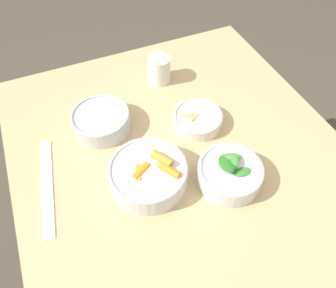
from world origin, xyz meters
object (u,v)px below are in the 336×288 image
(bowl_greens, at_px, (230,173))
(bowl_cookies, at_px, (198,119))
(bowl_carrots, at_px, (148,174))
(bowl_beans_hotdog, at_px, (101,121))
(ruler, at_px, (47,186))
(cup, at_px, (159,70))

(bowl_greens, xyz_separation_m, bowl_cookies, (0.20, -0.01, -0.01))
(bowl_greens, relative_size, bowl_cookies, 1.13)
(bowl_carrots, distance_m, bowl_greens, 0.20)
(bowl_beans_hotdog, xyz_separation_m, ruler, (-0.14, 0.18, -0.02))
(bowl_greens, distance_m, bowl_beans_hotdog, 0.38)
(bowl_cookies, height_order, cup, cup)
(bowl_beans_hotdog, xyz_separation_m, bowl_cookies, (-0.09, -0.25, -0.00))
(bowl_greens, bearing_deg, cup, 1.75)
(bowl_beans_hotdog, height_order, bowl_cookies, bowl_beans_hotdog)
(bowl_carrots, height_order, bowl_cookies, bowl_carrots)
(bowl_carrots, xyz_separation_m, bowl_beans_hotdog, (0.22, 0.05, -0.01))
(bowl_cookies, bearing_deg, cup, 6.85)
(ruler, bearing_deg, cup, -57.39)
(bowl_beans_hotdog, bearing_deg, bowl_carrots, -166.08)
(ruler, bearing_deg, bowl_carrots, -110.10)
(bowl_carrots, relative_size, bowl_beans_hotdog, 1.18)
(bowl_carrots, bearing_deg, bowl_beans_hotdog, 13.92)
(bowl_carrots, height_order, cup, cup)
(bowl_cookies, distance_m, cup, 0.22)
(bowl_carrots, relative_size, ruler, 0.67)
(bowl_carrots, bearing_deg, bowl_greens, -112.09)
(bowl_greens, height_order, bowl_cookies, bowl_greens)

